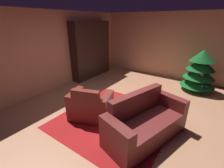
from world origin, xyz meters
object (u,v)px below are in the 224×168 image
object	(u,v)px
armchair_red	(91,107)
coffee_table	(121,107)
book_stack_on_table	(122,104)
couch_red	(145,123)
bottle_on_table	(128,103)
bookshelf_unit	(94,51)
decorated_tree	(200,71)

from	to	relation	value
armchair_red	coffee_table	size ratio (longest dim) A/B	1.82
book_stack_on_table	couch_red	bearing A→B (deg)	-19.85
book_stack_on_table	bottle_on_table	xyz separation A→B (m)	(0.15, 0.00, 0.05)
book_stack_on_table	bottle_on_table	distance (m)	0.16
coffee_table	book_stack_on_table	world-z (taller)	book_stack_on_table
bookshelf_unit	couch_red	world-z (taller)	bookshelf_unit
coffee_table	bottle_on_table	distance (m)	0.21
bookshelf_unit	decorated_tree	distance (m)	4.01
bottle_on_table	bookshelf_unit	bearing A→B (deg)	143.16
bookshelf_unit	decorated_tree	bearing A→B (deg)	11.45
bookshelf_unit	bottle_on_table	bearing A→B (deg)	-36.84
couch_red	decorated_tree	bearing A→B (deg)	80.60
armchair_red	decorated_tree	bearing A→B (deg)	60.37
armchair_red	couch_red	distance (m)	1.36
book_stack_on_table	bottle_on_table	bearing A→B (deg)	1.63
bookshelf_unit	coffee_table	bearing A→B (deg)	-39.08
couch_red	coffee_table	size ratio (longest dim) A/B	3.07
bookshelf_unit	coffee_table	size ratio (longest dim) A/B	3.53
bookshelf_unit	bottle_on_table	size ratio (longest dim) A/B	10.08
coffee_table	bookshelf_unit	bearing A→B (deg)	140.92
bookshelf_unit	coffee_table	world-z (taller)	bookshelf_unit
armchair_red	couch_red	world-z (taller)	couch_red
bottle_on_table	coffee_table	bearing A→B (deg)	-164.69
coffee_table	book_stack_on_table	size ratio (longest dim) A/B	2.83
armchair_red	couch_red	xyz separation A→B (m)	(1.36, 0.13, 0.01)
couch_red	book_stack_on_table	distance (m)	0.74
couch_red	book_stack_on_table	world-z (taller)	couch_red
couch_red	decorated_tree	size ratio (longest dim) A/B	1.38
couch_red	bottle_on_table	distance (m)	0.62
bookshelf_unit	decorated_tree	xyz separation A→B (m)	(3.92, 0.79, -0.36)
coffee_table	decorated_tree	world-z (taller)	decorated_tree
coffee_table	book_stack_on_table	distance (m)	0.09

